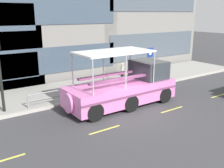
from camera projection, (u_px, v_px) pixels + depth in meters
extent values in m
plane|color=#3D3D3F|center=(128.00, 112.00, 14.95)|extent=(120.00, 120.00, 0.00)
cube|color=#99968E|center=(82.00, 88.00, 19.35)|extent=(32.00, 4.80, 0.18)
cube|color=#B2ADA3|center=(99.00, 97.00, 17.38)|extent=(32.00, 0.18, 0.18)
cube|color=#DBD64C|center=(2.00, 161.00, 10.00)|extent=(1.80, 0.12, 0.01)
cube|color=#DBD64C|center=(105.00, 130.00, 12.65)|extent=(1.80, 0.12, 0.01)
cube|color=#DBD64C|center=(172.00, 110.00, 15.30)|extent=(1.80, 0.12, 0.01)
cube|color=#DBD64C|center=(219.00, 95.00, 17.95)|extent=(1.80, 0.12, 0.01)
cube|color=#3D4C5B|center=(61.00, 59.00, 20.89)|extent=(10.37, 0.06, 2.11)
cube|color=#3D4C5B|center=(59.00, 11.00, 19.87)|extent=(10.37, 0.06, 2.11)
cube|color=#4C5660|center=(155.00, 45.00, 26.55)|extent=(11.33, 0.06, 2.56)
cylinder|color=gray|center=(106.00, 82.00, 17.87)|extent=(10.95, 0.07, 0.07)
cylinder|color=gray|center=(106.00, 87.00, 17.97)|extent=(10.95, 0.06, 0.06)
cylinder|color=gray|center=(28.00, 102.00, 14.95)|extent=(0.09, 0.09, 0.76)
cylinder|color=gray|center=(63.00, 95.00, 16.16)|extent=(0.09, 0.09, 0.76)
cylinder|color=gray|center=(93.00, 90.00, 17.37)|extent=(0.09, 0.09, 0.76)
cylinder|color=gray|center=(119.00, 85.00, 18.58)|extent=(0.09, 0.09, 0.76)
cylinder|color=gray|center=(142.00, 80.00, 19.79)|extent=(0.09, 0.09, 0.76)
cylinder|color=gray|center=(162.00, 76.00, 21.00)|extent=(0.09, 0.09, 0.76)
cylinder|color=black|center=(0.00, 73.00, 13.98)|extent=(0.16, 0.16, 4.44)
cylinder|color=#4C4F54|center=(149.00, 65.00, 20.50)|extent=(0.08, 0.08, 2.73)
cube|color=navy|center=(150.00, 53.00, 20.19)|extent=(0.60, 0.04, 0.76)
cube|color=white|center=(150.00, 53.00, 20.17)|extent=(0.24, 0.01, 0.36)
cube|color=pink|center=(121.00, 92.00, 15.82)|extent=(6.93, 2.60, 1.16)
cone|color=pink|center=(169.00, 82.00, 18.16)|extent=(1.56, 1.11, 1.11)
cylinder|color=pink|center=(70.00, 103.00, 13.91)|extent=(0.35, 1.11, 1.11)
cube|color=#783F64|center=(135.00, 95.00, 14.74)|extent=(6.93, 0.04, 0.12)
sphere|color=white|center=(173.00, 80.00, 18.37)|extent=(0.22, 0.22, 0.22)
cube|color=#33383D|center=(149.00, 69.00, 16.76)|extent=(1.73, 2.18, 1.15)
cube|color=silver|center=(114.00, 52.00, 14.86)|extent=(4.50, 2.39, 0.10)
cylinder|color=#B2B2B7|center=(130.00, 62.00, 17.21)|extent=(0.07, 0.07, 1.90)
cylinder|color=#B2B2B7|center=(154.00, 68.00, 15.40)|extent=(0.07, 0.07, 1.90)
cylinder|color=#B2B2B7|center=(103.00, 66.00, 16.03)|extent=(0.07, 0.07, 1.90)
cylinder|color=#B2B2B7|center=(126.00, 72.00, 14.22)|extent=(0.07, 0.07, 1.90)
cylinder|color=#B2B2B7|center=(73.00, 70.00, 14.85)|extent=(0.07, 0.07, 1.90)
cylinder|color=#B2B2B7|center=(93.00, 78.00, 13.05)|extent=(0.07, 0.07, 1.90)
cube|color=#783F64|center=(108.00, 75.00, 15.75)|extent=(4.14, 0.28, 0.12)
cube|color=#783F64|center=(120.00, 79.00, 14.77)|extent=(4.14, 0.28, 0.12)
cylinder|color=black|center=(140.00, 87.00, 18.29)|extent=(1.00, 0.28, 1.00)
cylinder|color=black|center=(164.00, 95.00, 16.41)|extent=(1.00, 0.28, 1.00)
cylinder|color=black|center=(108.00, 93.00, 16.76)|extent=(1.00, 0.28, 1.00)
cylinder|color=black|center=(131.00, 103.00, 14.88)|extent=(1.00, 0.28, 1.00)
cylinder|color=black|center=(74.00, 100.00, 15.43)|extent=(1.00, 0.28, 1.00)
cylinder|color=black|center=(95.00, 112.00, 13.54)|extent=(1.00, 0.28, 1.00)
cylinder|color=black|center=(121.00, 78.00, 20.45)|extent=(0.10, 0.10, 0.79)
cylinder|color=black|center=(123.00, 77.00, 20.57)|extent=(0.10, 0.10, 0.79)
cube|color=#B7B2A8|center=(122.00, 69.00, 20.33)|extent=(0.34, 0.26, 0.56)
cylinder|color=#B7B2A8|center=(121.00, 70.00, 20.19)|extent=(0.07, 0.07, 0.51)
cylinder|color=#B7B2A8|center=(123.00, 69.00, 20.49)|extent=(0.07, 0.07, 0.51)
sphere|color=beige|center=(122.00, 64.00, 20.22)|extent=(0.22, 0.22, 0.22)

